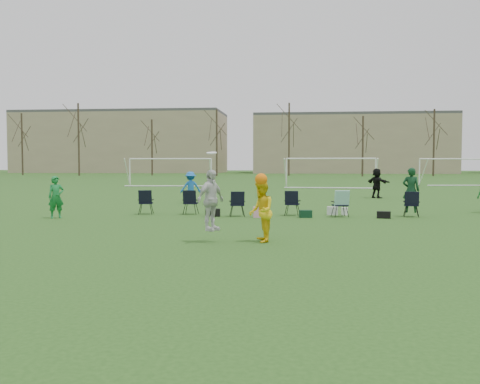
# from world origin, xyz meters

# --- Properties ---
(ground) EXTENTS (260.00, 260.00, 0.00)m
(ground) POSITION_xyz_m (0.00, 0.00, 0.00)
(ground) COLOR #234B17
(ground) RESTS_ON ground
(fielder_green_near) EXTENTS (0.68, 0.64, 1.57)m
(fielder_green_near) POSITION_xyz_m (-7.66, 6.15, 0.78)
(fielder_green_near) COLOR #147431
(fielder_green_near) RESTS_ON ground
(fielder_blue) EXTENTS (1.19, 0.95, 1.60)m
(fielder_blue) POSITION_xyz_m (-4.16, 13.95, 0.80)
(fielder_blue) COLOR blue
(fielder_blue) RESTS_ON ground
(fielder_black) EXTENTS (1.42, 1.57, 1.74)m
(fielder_black) POSITION_xyz_m (5.87, 18.95, 0.87)
(fielder_black) COLOR black
(fielder_black) RESTS_ON ground
(center_contest) EXTENTS (2.07, 1.11, 2.35)m
(center_contest) POSITION_xyz_m (-0.24, 0.90, 0.95)
(center_contest) COLOR silver
(center_contest) RESTS_ON ground
(sideline_setup) EXTENTS (11.06, 1.65, 1.87)m
(sideline_setup) POSITION_xyz_m (1.09, 7.97, 0.54)
(sideline_setup) COLOR #0E361C
(sideline_setup) RESTS_ON ground
(goal_left) EXTENTS (7.39, 0.76, 2.46)m
(goal_left) POSITION_xyz_m (-10.00, 34.00, 1.92)
(goal_left) COLOR white
(goal_left) RESTS_ON ground
(goal_mid) EXTENTS (7.40, 0.63, 2.46)m
(goal_mid) POSITION_xyz_m (4.00, 32.00, 1.92)
(goal_mid) COLOR white
(goal_mid) RESTS_ON ground
(goal_right) EXTENTS (7.35, 1.14, 2.46)m
(goal_right) POSITION_xyz_m (16.00, 38.00, 1.92)
(goal_right) COLOR white
(goal_right) RESTS_ON ground
(tree_line) EXTENTS (110.28, 3.28, 11.40)m
(tree_line) POSITION_xyz_m (0.24, 69.85, 5.09)
(tree_line) COLOR #382B21
(tree_line) RESTS_ON ground
(building_row) EXTENTS (126.00, 16.00, 13.00)m
(building_row) POSITION_xyz_m (6.73, 96.00, 5.99)
(building_row) COLOR tan
(building_row) RESTS_ON ground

